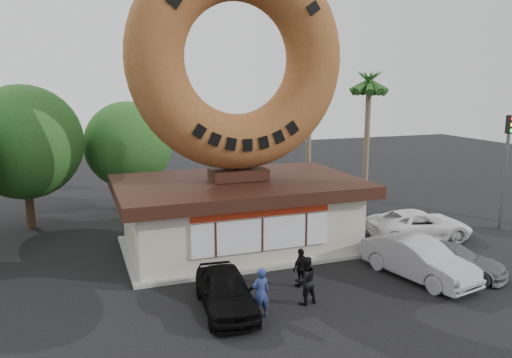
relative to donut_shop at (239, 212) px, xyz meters
The scene contains 16 objects.
ground 6.24m from the donut_shop, 90.00° to the right, with size 90.00×90.00×0.00m, color black.
donut_shop is the anchor object (origin of this frame).
giant_donut 6.99m from the donut_shop, 90.00° to the left, with size 9.91×9.91×2.53m, color brown.
tree_west 12.15m from the donut_shop, 143.55° to the left, with size 6.00×6.00×7.65m.
tree_mid 10.12m from the donut_shop, 113.92° to the left, with size 5.20×5.20×6.63m.
palm_near 12.83m from the donut_shop, 46.90° to the left, with size 2.60×2.60×9.75m.
palm_far 14.00m from the donut_shop, 30.64° to the left, with size 2.60×2.60×8.75m.
street_lamp 10.54m from the donut_shop, 100.50° to the left, with size 2.11×0.20×8.00m.
traffic_signal 14.30m from the donut_shop, ahead, with size 0.30×0.38×6.07m.
person_left 7.22m from the donut_shop, 102.52° to the right, with size 0.63×0.41×1.72m, color navy.
person_center 6.64m from the donut_shop, 87.46° to the right, with size 0.85×0.66×1.75m, color black.
person_right 5.29m from the donut_shop, 81.06° to the right, with size 0.89×0.37×1.52m, color black.
car_black 6.68m from the donut_shop, 112.28° to the right, with size 1.70×4.22×1.44m, color black.
car_silver 8.26m from the donut_shop, 47.33° to the right, with size 1.70×4.86×1.60m, color #97979B.
car_grey 9.46m from the donut_shop, 40.50° to the right, with size 1.74×4.28×1.24m, color slate.
car_white 9.14m from the donut_shop, 11.44° to the right, with size 2.39×5.18×1.44m, color white.
Camera 1 is at (-7.07, -15.54, 7.78)m, focal length 35.00 mm.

